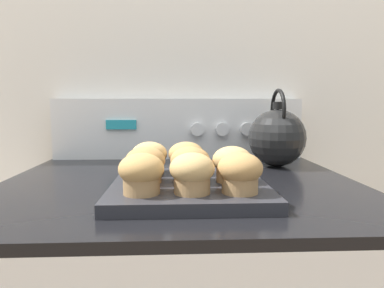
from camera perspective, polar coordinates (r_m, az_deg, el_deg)
wall_back at (r=1.11m, az=-2.37°, el=11.77°), size 8.00×0.05×2.40m
control_panel at (r=1.06m, az=-2.19°, el=2.59°), size 0.76×0.07×0.18m
muffin_pan at (r=0.65m, az=-0.49°, el=-7.29°), size 0.29×0.29×0.02m
muffin_r0_c0 at (r=0.56m, az=-8.44°, el=-4.83°), size 0.07×0.07×0.07m
muffin_r0_c1 at (r=0.56m, az=0.03°, el=-4.81°), size 0.07×0.07×0.07m
muffin_r0_c2 at (r=0.57m, az=8.01°, el=-4.70°), size 0.07×0.07×0.07m
muffin_r1_c0 at (r=0.64m, az=-7.79°, el=-3.40°), size 0.07×0.07×0.07m
muffin_r1_c1 at (r=0.64m, az=-0.31°, el=-3.37°), size 0.07×0.07×0.07m
muffin_r1_c2 at (r=0.65m, az=6.71°, el=-3.27°), size 0.07×0.07×0.07m
muffin_r2_c0 at (r=0.72m, az=-7.10°, el=-2.22°), size 0.07×0.07×0.07m
muffin_r2_c1 at (r=0.72m, az=-0.97°, el=-2.25°), size 0.07×0.07×0.07m
tea_kettle at (r=0.95m, az=13.96°, el=1.20°), size 0.15×0.19×0.21m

